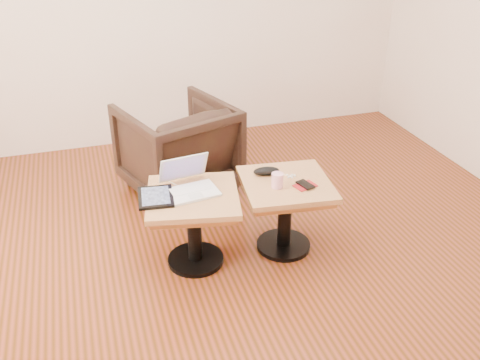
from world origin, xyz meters
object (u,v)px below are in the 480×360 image
object	(u,v)px
side_table_left	(193,212)
side_table_right	(286,199)
laptop	(189,184)
striped_cup	(277,180)
armchair	(178,148)

from	to	relation	value
side_table_left	side_table_right	world-z (taller)	same
laptop	striped_cup	distance (m)	0.54
armchair	side_table_right	bearing A→B (deg)	97.47
laptop	side_table_left	bearing A→B (deg)	-93.11
laptop	armchair	bearing A→B (deg)	75.80
side_table_right	armchair	size ratio (longest dim) A/B	0.78
armchair	striped_cup	bearing A→B (deg)	92.75
laptop	side_table_right	bearing A→B (deg)	-15.16
striped_cup	armchair	size ratio (longest dim) A/B	0.12
laptop	armchair	distance (m)	0.95
laptop	armchair	size ratio (longest dim) A/B	0.43
side_table_left	laptop	size ratio (longest dim) A/B	1.90
side_table_left	striped_cup	bearing A→B (deg)	4.00
side_table_left	striped_cup	xyz separation A→B (m)	(0.52, -0.07, 0.17)
side_table_left	side_table_right	size ratio (longest dim) A/B	1.06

